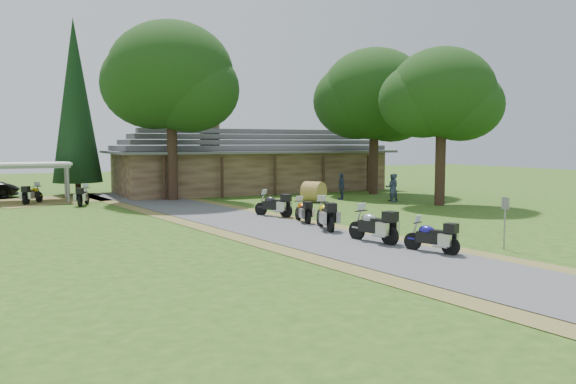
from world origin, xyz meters
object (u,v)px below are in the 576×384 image
motorcycle_row_c (325,213)px  motorcycle_carport_a (33,193)px  motorcycle_row_e (273,204)px  motorcycle_carport_b (83,195)px  hay_bale (314,192)px  carport (23,182)px  lodge (251,160)px  motorcycle_row_a (431,235)px  motorcycle_row_d (303,210)px  motorcycle_row_b (373,224)px

motorcycle_row_c → motorcycle_carport_a: (-10.89, 17.20, -0.07)m
motorcycle_row_e → motorcycle_carport_b: bearing=8.5°
motorcycle_row_e → hay_bale: motorcycle_row_e is taller
carport → hay_bale: (16.46, -8.44, -0.59)m
lodge → motorcycle_row_a: size_ratio=11.91×
motorcycle_row_d → motorcycle_row_e: motorcycle_row_e is taller
motorcycle_carport_a → carport: bearing=50.2°
carport → motorcycle_row_d: 19.90m
motorcycle_row_e → motorcycle_carport_b: motorcycle_row_e is taller
motorcycle_carport_b → lodge: bearing=-46.2°
carport → motorcycle_row_d: (11.55, -16.19, -0.65)m
motorcycle_row_a → motorcycle_row_b: size_ratio=0.86×
motorcycle_row_b → motorcycle_carport_a: size_ratio=1.11×
lodge → motorcycle_row_d: size_ratio=12.32×
motorcycle_row_c → motorcycle_row_a: bearing=-159.7°
motorcycle_row_a → carport: bearing=4.3°
carport → motorcycle_row_b: (11.36, -22.16, -0.53)m
carport → hay_bale: 18.51m
lodge → motorcycle_carport_a: size_ratio=11.42×
motorcycle_carport_b → hay_bale: size_ratio=1.39×
motorcycle_row_b → motorcycle_row_d: size_ratio=1.20×
motorcycle_row_a → motorcycle_row_d: (-0.43, 8.50, -0.02)m
lodge → motorcycle_row_c: 20.62m
lodge → carport: 16.34m
motorcycle_carport_a → motorcycle_carport_b: (2.70, -2.44, -0.02)m
hay_bale → motorcycle_row_b: bearing=-110.4°
lodge → motorcycle_row_b: lodge is taller
motorcycle_row_b → motorcycle_row_c: bearing=-13.2°
motorcycle_carport_b → hay_bale: hay_bale is taller
motorcycle_carport_a → hay_bale: hay_bale is taller
motorcycle_row_c → motorcycle_row_e: motorcycle_row_c is taller
motorcycle_row_b → motorcycle_row_d: motorcycle_row_b is taller
lodge → motorcycle_row_e: size_ratio=10.91×
hay_bale → lodge: bearing=91.3°
lodge → motorcycle_row_e: lodge is taller
motorcycle_row_d → motorcycle_carport_b: motorcycle_carport_b is taller
motorcycle_row_a → motorcycle_carport_b: (-8.82, 20.84, 0.01)m
carport → hay_bale: carport is taller
motorcycle_row_b → motorcycle_row_d: (0.19, 5.96, -0.12)m
motorcycle_row_b → motorcycle_row_e: 8.45m
motorcycle_row_a → motorcycle_carport_b: motorcycle_carport_b is taller
motorcycle_row_e → motorcycle_carport_b: size_ratio=1.08×
carport → motorcycle_row_c: size_ratio=2.78×
motorcycle_row_b → motorcycle_row_e: (-0.19, 8.45, -0.04)m
motorcycle_row_c → motorcycle_carport_a: size_ratio=1.10×
lodge → carport: bearing=-175.3°
motorcycle_row_d → lodge: bearing=-6.1°
motorcycle_row_d → motorcycle_carport_b: 14.92m
motorcycle_row_b → hay_bale: size_ratio=1.58×
motorcycle_row_b → motorcycle_carport_b: motorcycle_row_b is taller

